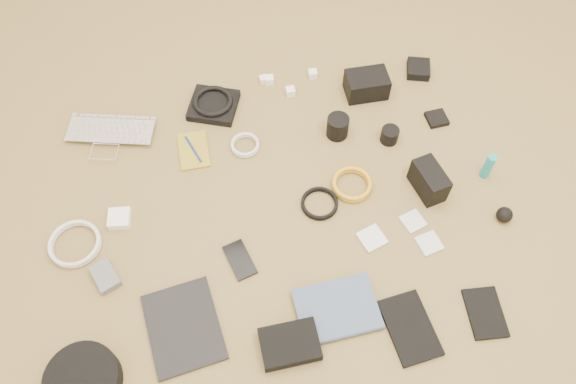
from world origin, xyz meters
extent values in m
cube|color=olive|center=(0.00, 0.00, -0.02)|extent=(4.00, 4.00, 0.04)
imported|color=silver|center=(-0.53, 0.36, 0.01)|extent=(0.34, 0.28, 0.02)
cube|color=black|center=(-0.16, 0.44, 0.01)|extent=(0.21, 0.20, 0.03)
torus|color=black|center=(-0.16, 0.44, 0.04)|extent=(0.17, 0.17, 0.02)
cube|color=white|center=(0.03, 0.53, 0.01)|extent=(0.03, 0.03, 0.02)
cube|color=white|center=(0.05, 0.53, 0.01)|extent=(0.03, 0.03, 0.03)
cube|color=white|center=(0.22, 0.52, 0.01)|extent=(0.03, 0.03, 0.03)
cube|color=white|center=(0.12, 0.45, 0.01)|extent=(0.03, 0.03, 0.03)
cube|color=black|center=(0.39, 0.41, 0.04)|extent=(0.15, 0.10, 0.09)
cube|color=black|center=(0.61, 0.47, 0.02)|extent=(0.10, 0.11, 0.03)
cube|color=olive|center=(-0.25, 0.27, 0.00)|extent=(0.10, 0.15, 0.01)
cylinder|color=#122496|center=(-0.25, 0.27, 0.01)|extent=(0.05, 0.12, 0.01)
torus|color=silver|center=(-0.08, 0.25, 0.01)|extent=(0.12, 0.12, 0.01)
cylinder|color=black|center=(0.24, 0.25, 0.04)|extent=(0.09, 0.09, 0.08)
cylinder|color=black|center=(0.41, 0.19, 0.03)|extent=(0.08, 0.08, 0.06)
cube|color=black|center=(0.60, 0.24, 0.01)|extent=(0.07, 0.07, 0.02)
cube|color=white|center=(-0.51, 0.04, 0.01)|extent=(0.07, 0.07, 0.03)
torus|color=silver|center=(-0.65, -0.02, 0.01)|extent=(0.19, 0.19, 0.01)
torus|color=black|center=(0.12, -0.02, 0.01)|extent=(0.13, 0.13, 0.01)
torus|color=gold|center=(0.24, 0.03, 0.01)|extent=(0.16, 0.16, 0.01)
cube|color=black|center=(0.48, -0.03, 0.05)|extent=(0.10, 0.14, 0.10)
cylinder|color=teal|center=(0.68, -0.01, 0.05)|extent=(0.03, 0.03, 0.10)
cube|color=#5B5B60|center=(-0.56, -0.15, 0.01)|extent=(0.09, 0.11, 0.03)
cube|color=black|center=(-0.35, -0.34, 0.01)|extent=(0.23, 0.28, 0.01)
cube|color=black|center=(-0.16, -0.17, 0.00)|extent=(0.10, 0.14, 0.01)
cube|color=silver|center=(0.25, -0.17, 0.01)|extent=(0.09, 0.09, 0.01)
cube|color=silver|center=(0.40, -0.14, 0.00)|extent=(0.08, 0.08, 0.01)
cube|color=silver|center=(0.42, -0.22, 0.00)|extent=(0.08, 0.08, 0.01)
sphere|color=black|center=(0.68, -0.18, 0.03)|extent=(0.07, 0.07, 0.05)
cylinder|color=black|center=(-0.62, -0.44, 0.03)|extent=(0.22, 0.22, 0.05)
cube|color=black|center=(-0.06, -0.45, 0.02)|extent=(0.16, 0.12, 0.04)
imported|color=#3F506C|center=(0.10, -0.46, 0.01)|extent=(0.24, 0.18, 0.02)
cube|color=black|center=(0.28, -0.47, 0.01)|extent=(0.14, 0.21, 0.01)
cube|color=black|center=(0.51, -0.47, 0.01)|extent=(0.11, 0.16, 0.01)
camera|label=1|loc=(-0.15, -0.89, 1.56)|focal=35.00mm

